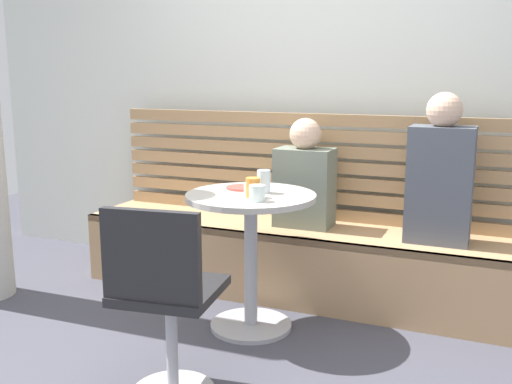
{
  "coord_description": "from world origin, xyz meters",
  "views": [
    {
      "loc": [
        1.14,
        -2.08,
        1.35
      ],
      "look_at": [
        -0.03,
        0.66,
        0.75
      ],
      "focal_mm": 41.17,
      "sensor_mm": 36.0,
      "label": 1
    }
  ],
  "objects_px": {
    "person_adult": "(440,176)",
    "cup_tumbler_orange": "(253,188)",
    "white_chair": "(164,297)",
    "cup_glass_short": "(257,193)",
    "plate_small": "(242,188)",
    "cup_glass_tall": "(263,181)",
    "phone_on_table": "(261,184)",
    "cafe_table": "(251,235)",
    "cup_espresso_small": "(249,189)",
    "person_child_left": "(305,179)",
    "booth_bench": "(294,260)"
  },
  "relations": [
    {
      "from": "booth_bench",
      "to": "plate_small",
      "type": "xyz_separation_m",
      "value": [
        -0.15,
        -0.44,
        0.52
      ]
    },
    {
      "from": "cup_espresso_small",
      "to": "cup_glass_tall",
      "type": "height_order",
      "value": "cup_glass_tall"
    },
    {
      "from": "plate_small",
      "to": "cup_espresso_small",
      "type": "bearing_deg",
      "value": -51.12
    },
    {
      "from": "person_child_left",
      "to": "cup_glass_tall",
      "type": "height_order",
      "value": "person_child_left"
    },
    {
      "from": "person_adult",
      "to": "cup_tumbler_orange",
      "type": "distance_m",
      "value": 1.04
    },
    {
      "from": "cup_tumbler_orange",
      "to": "cup_glass_short",
      "type": "height_order",
      "value": "cup_tumbler_orange"
    },
    {
      "from": "cafe_table",
      "to": "cup_tumbler_orange",
      "type": "height_order",
      "value": "cup_tumbler_orange"
    },
    {
      "from": "person_adult",
      "to": "plate_small",
      "type": "height_order",
      "value": "person_adult"
    },
    {
      "from": "cup_glass_tall",
      "to": "phone_on_table",
      "type": "height_order",
      "value": "cup_glass_tall"
    },
    {
      "from": "white_chair",
      "to": "cup_glass_short",
      "type": "relative_size",
      "value": 10.63
    },
    {
      "from": "person_adult",
      "to": "plate_small",
      "type": "distance_m",
      "value": 1.08
    },
    {
      "from": "cup_espresso_small",
      "to": "person_child_left",
      "type": "bearing_deg",
      "value": 80.24
    },
    {
      "from": "cup_glass_tall",
      "to": "cup_tumbler_orange",
      "type": "bearing_deg",
      "value": -91.53
    },
    {
      "from": "booth_bench",
      "to": "plate_small",
      "type": "relative_size",
      "value": 15.88
    },
    {
      "from": "cup_espresso_small",
      "to": "cup_tumbler_orange",
      "type": "distance_m",
      "value": 0.08
    },
    {
      "from": "person_child_left",
      "to": "cup_glass_short",
      "type": "bearing_deg",
      "value": -89.91
    },
    {
      "from": "booth_bench",
      "to": "person_adult",
      "type": "height_order",
      "value": "person_adult"
    },
    {
      "from": "phone_on_table",
      "to": "cafe_table",
      "type": "bearing_deg",
      "value": -113.65
    },
    {
      "from": "phone_on_table",
      "to": "plate_small",
      "type": "bearing_deg",
      "value": -141.72
    },
    {
      "from": "cafe_table",
      "to": "booth_bench",
      "type": "bearing_deg",
      "value": 84.68
    },
    {
      "from": "cafe_table",
      "to": "person_child_left",
      "type": "xyz_separation_m",
      "value": [
        0.1,
        0.59,
        0.21
      ]
    },
    {
      "from": "cup_tumbler_orange",
      "to": "cup_glass_tall",
      "type": "xyz_separation_m",
      "value": [
        0.0,
        0.13,
        0.01
      ]
    },
    {
      "from": "person_child_left",
      "to": "cup_tumbler_orange",
      "type": "relative_size",
      "value": 6.55
    },
    {
      "from": "white_chair",
      "to": "cup_espresso_small",
      "type": "distance_m",
      "value": 0.86
    },
    {
      "from": "white_chair",
      "to": "plate_small",
      "type": "relative_size",
      "value": 5.0
    },
    {
      "from": "white_chair",
      "to": "cup_tumbler_orange",
      "type": "relative_size",
      "value": 8.5
    },
    {
      "from": "cup_glass_tall",
      "to": "phone_on_table",
      "type": "xyz_separation_m",
      "value": [
        -0.1,
        0.21,
        -0.06
      ]
    },
    {
      "from": "booth_bench",
      "to": "cafe_table",
      "type": "xyz_separation_m",
      "value": [
        -0.05,
        -0.55,
        0.3
      ]
    },
    {
      "from": "cup_glass_short",
      "to": "cafe_table",
      "type": "bearing_deg",
      "value": 123.54
    },
    {
      "from": "booth_bench",
      "to": "cup_espresso_small",
      "type": "height_order",
      "value": "cup_espresso_small"
    },
    {
      "from": "cup_glass_short",
      "to": "phone_on_table",
      "type": "relative_size",
      "value": 0.57
    },
    {
      "from": "person_adult",
      "to": "cup_espresso_small",
      "type": "xyz_separation_m",
      "value": [
        -0.89,
        -0.55,
        -0.04
      ]
    },
    {
      "from": "cup_espresso_small",
      "to": "plate_small",
      "type": "height_order",
      "value": "cup_espresso_small"
    },
    {
      "from": "cafe_table",
      "to": "plate_small",
      "type": "xyz_separation_m",
      "value": [
        -0.1,
        0.11,
        0.23
      ]
    },
    {
      "from": "cafe_table",
      "to": "cup_tumbler_orange",
      "type": "distance_m",
      "value": 0.29
    },
    {
      "from": "person_adult",
      "to": "booth_bench",
      "type": "bearing_deg",
      "value": 179.66
    },
    {
      "from": "cup_glass_short",
      "to": "cup_glass_tall",
      "type": "xyz_separation_m",
      "value": [
        -0.05,
        0.21,
        0.02
      ]
    },
    {
      "from": "plate_small",
      "to": "cafe_table",
      "type": "bearing_deg",
      "value": -47.35
    },
    {
      "from": "person_adult",
      "to": "phone_on_table",
      "type": "bearing_deg",
      "value": -163.39
    },
    {
      "from": "booth_bench",
      "to": "cafe_table",
      "type": "bearing_deg",
      "value": -95.32
    },
    {
      "from": "plate_small",
      "to": "person_adult",
      "type": "bearing_deg",
      "value": 23.88
    },
    {
      "from": "cup_glass_short",
      "to": "cup_glass_tall",
      "type": "relative_size",
      "value": 0.67
    },
    {
      "from": "person_child_left",
      "to": "booth_bench",
      "type": "bearing_deg",
      "value": -142.47
    },
    {
      "from": "cup_glass_short",
      "to": "white_chair",
      "type": "bearing_deg",
      "value": -101.01
    },
    {
      "from": "person_child_left",
      "to": "cup_glass_short",
      "type": "distance_m",
      "value": 0.74
    },
    {
      "from": "cup_tumbler_orange",
      "to": "cup_espresso_small",
      "type": "bearing_deg",
      "value": 126.81
    },
    {
      "from": "person_adult",
      "to": "white_chair",
      "type": "bearing_deg",
      "value": -123.93
    },
    {
      "from": "person_adult",
      "to": "cup_glass_short",
      "type": "xyz_separation_m",
      "value": [
        -0.78,
        -0.69,
        -0.03
      ]
    },
    {
      "from": "white_chair",
      "to": "person_adult",
      "type": "bearing_deg",
      "value": 56.07
    },
    {
      "from": "booth_bench",
      "to": "white_chair",
      "type": "height_order",
      "value": "white_chair"
    }
  ]
}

